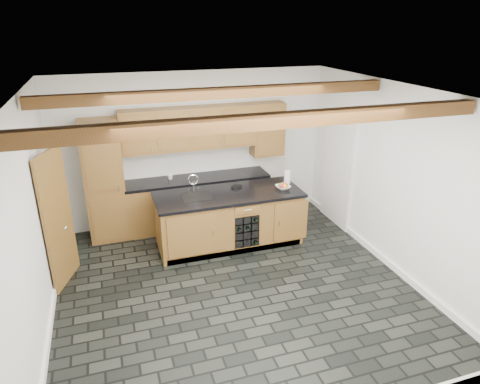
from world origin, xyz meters
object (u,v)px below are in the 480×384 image
at_px(kitchen_scale, 236,186).
at_px(fruit_bowl, 283,187).
at_px(paper_towel, 287,177).
at_px(island, 229,219).

height_order(kitchen_scale, fruit_bowl, fruit_bowl).
height_order(fruit_bowl, paper_towel, paper_towel).
bearing_deg(paper_towel, island, -172.64).
distance_m(island, kitchen_scale, 0.57).
xyz_separation_m(island, fruit_bowl, (0.94, -0.09, 0.49)).
relative_size(kitchen_scale, fruit_bowl, 0.78).
xyz_separation_m(fruit_bowl, paper_towel, (0.18, 0.23, 0.08)).
bearing_deg(island, paper_towel, 7.36).
xyz_separation_m(island, paper_towel, (1.11, 0.14, 0.58)).
relative_size(island, paper_towel, 10.88).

